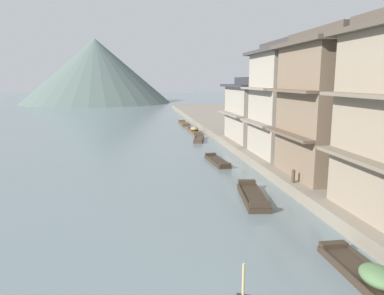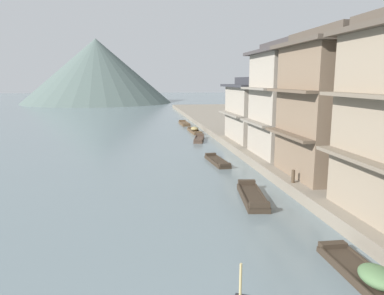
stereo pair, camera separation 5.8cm
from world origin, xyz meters
name	(u,v)px [view 1 (the left image)]	position (x,y,z in m)	size (l,w,h in m)	color
riverbank_right	(307,140)	(16.76, 30.00, 0.32)	(18.00, 110.00, 0.64)	slate
boat_moored_nearest	(199,139)	(5.87, 33.37, 0.17)	(1.81, 4.16, 0.51)	#423328
boat_moored_second	(184,124)	(6.16, 48.58, 0.14)	(1.20, 5.06, 0.43)	brown
boat_moored_third	(253,197)	(5.44, 12.96, 0.19)	(1.71, 4.53, 0.57)	#33281E
boat_moored_far	(217,161)	(5.49, 22.23, 0.14)	(1.30, 4.38, 0.42)	#33281E
boat_midriver_drifting	(378,283)	(6.55, 3.83, 0.25)	(1.18, 5.72, 0.77)	#33281E
boat_midriver_upstream	(194,130)	(6.39, 39.92, 0.24)	(1.21, 5.25, 0.73)	brown
house_waterfront_second	(326,106)	(10.60, 15.14, 4.95)	(5.24, 6.69, 8.74)	#75604C
house_waterfront_tall	(289,100)	(10.96, 21.55, 4.95)	(5.96, 6.55, 8.74)	gray
house_waterfront_narrow	(261,110)	(11.32, 29.18, 3.64)	(6.68, 7.99, 6.14)	gray
mooring_post_dock_mid	(293,176)	(8.11, 13.79, 1.02)	(0.20, 0.20, 0.74)	#473828
hill_far_west	(96,71)	(-12.32, 107.28, 9.25)	(43.26, 43.26, 18.49)	#4C5B56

